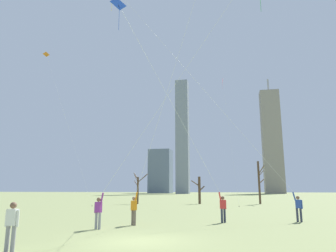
{
  "coord_description": "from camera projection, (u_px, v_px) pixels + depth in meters",
  "views": [
    {
      "loc": [
        3.86,
        -12.68,
        2.05
      ],
      "look_at": [
        0.0,
        6.0,
        5.93
      ],
      "focal_mm": 33.28,
      "sensor_mm": 36.0,
      "label": 1
    }
  ],
  "objects": [
    {
      "name": "bare_tree_rightmost",
      "position": [
        138.0,
        188.0,
        44.35
      ],
      "size": [
        2.54,
        1.74,
        4.41
      ],
      "color": "#4C3828",
      "rests_on": "ground"
    },
    {
      "name": "kite_flyer_midfield_left_green",
      "position": [
        142.0,
        143.0,
        16.44
      ],
      "size": [
        9.78,
        1.17,
        14.76
      ],
      "color": "gray",
      "rests_on": "ground"
    },
    {
      "name": "bystander_far_off_by_trees",
      "position": [
        12.0,
        224.0,
        10.49
      ],
      "size": [
        0.51,
        0.22,
        1.62
      ],
      "color": "gray",
      "rests_on": "ground"
    },
    {
      "name": "kite_flyer_foreground_right_blue",
      "position": [
        213.0,
        187.0,
        19.22
      ],
      "size": [
        5.55,
        6.75,
        12.23
      ],
      "color": "#33384C",
      "rests_on": "ground"
    },
    {
      "name": "bare_tree_center",
      "position": [
        259.0,
        180.0,
        44.16
      ],
      "size": [
        0.95,
        3.76,
        5.98
      ],
      "color": "#4C3828",
      "rests_on": "ground"
    },
    {
      "name": "skyline_squat_block",
      "position": [
        272.0,
        141.0,
        148.86
      ],
      "size": [
        8.85,
        7.44,
        55.79
      ],
      "color": "gray",
      "rests_on": "ground"
    },
    {
      "name": "bare_tree_right_of_center",
      "position": [
        199.0,
        190.0,
        44.36
      ],
      "size": [
        1.91,
        1.63,
        3.82
      ],
      "color": "#4C3828",
      "rests_on": "ground"
    },
    {
      "name": "distant_kite_drifting_right_orange",
      "position": [
        53.0,
        76.0,
        38.1
      ],
      "size": [
        5.19,
        5.01,
        18.65
      ],
      "color": "orange",
      "rests_on": "ground"
    },
    {
      "name": "kite_flyer_foreground_left_white",
      "position": [
        153.0,
        143.0,
        18.04
      ],
      "size": [
        7.79,
        4.01,
        21.87
      ],
      "color": "#726656",
      "rests_on": "ground"
    },
    {
      "name": "kite_flyer_midfield_center_yellow",
      "position": [
        251.0,
        151.0,
        21.29
      ],
      "size": [
        14.21,
        0.45,
        19.47
      ],
      "color": "#33384C",
      "rests_on": "ground"
    },
    {
      "name": "distant_kite_low_near_trees_pink",
      "position": [
        224.0,
        95.0,
        46.85
      ],
      "size": [
        1.7,
        7.71,
        19.07
      ],
      "color": "pink",
      "rests_on": "ground"
    },
    {
      "name": "skyline_wide_slab",
      "position": [
        161.0,
        171.0,
        163.57
      ],
      "size": [
        11.35,
        10.4,
        22.52
      ],
      "color": "slate",
      "rests_on": "ground"
    },
    {
      "name": "ground_plane",
      "position": [
        138.0,
        241.0,
        12.53
      ],
      "size": [
        400.0,
        400.0,
        0.0
      ],
      "primitive_type": "plane",
      "color": "#848E56"
    },
    {
      "name": "skyline_short_annex",
      "position": [
        182.0,
        136.0,
        145.99
      ],
      "size": [
        5.88,
        5.43,
        53.35
      ],
      "color": "gray",
      "rests_on": "ground"
    }
  ]
}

